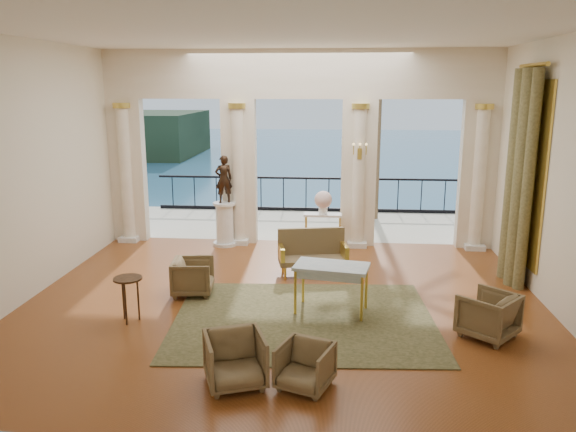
# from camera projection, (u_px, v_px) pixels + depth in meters

# --- Properties ---
(floor) EXTENTS (9.00, 9.00, 0.00)m
(floor) POSITION_uv_depth(u_px,v_px,m) (283.00, 302.00, 9.80)
(floor) COLOR #4D2509
(floor) RESTS_ON ground
(room_walls) EXTENTS (9.00, 9.00, 9.00)m
(room_walls) POSITION_uv_depth(u_px,v_px,m) (276.00, 144.00, 8.06)
(room_walls) COLOR #F4E9CD
(room_walls) RESTS_ON ground
(arcade) EXTENTS (9.00, 0.56, 4.50)m
(arcade) POSITION_uv_depth(u_px,v_px,m) (298.00, 135.00, 12.92)
(arcade) COLOR beige
(arcade) RESTS_ON ground
(terrace) EXTENTS (10.00, 3.60, 0.10)m
(terrace) POSITION_uv_depth(u_px,v_px,m) (303.00, 225.00, 15.44)
(terrace) COLOR #C0B49E
(terrace) RESTS_ON ground
(balustrade) EXTENTS (9.00, 0.06, 1.03)m
(balustrade) POSITION_uv_depth(u_px,v_px,m) (306.00, 198.00, 16.89)
(balustrade) COLOR black
(balustrade) RESTS_ON terrace
(palm_tree) EXTENTS (2.00, 2.00, 4.50)m
(palm_tree) POSITION_uv_depth(u_px,v_px,m) (379.00, 71.00, 15.11)
(palm_tree) COLOR #4C3823
(palm_tree) RESTS_ON terrace
(headland) EXTENTS (22.00, 18.00, 6.00)m
(headland) POSITION_uv_depth(u_px,v_px,m) (121.00, 133.00, 80.87)
(headland) COLOR black
(headland) RESTS_ON sea
(sea) EXTENTS (160.00, 160.00, 0.00)m
(sea) POSITION_uv_depth(u_px,v_px,m) (328.00, 166.00, 69.39)
(sea) COLOR #1E567D
(sea) RESTS_ON ground
(curtain) EXTENTS (0.33, 1.40, 4.09)m
(curtain) POSITION_uv_depth(u_px,v_px,m) (519.00, 178.00, 10.44)
(curtain) COLOR brown
(curtain) RESTS_ON ground
(window_frame) EXTENTS (0.04, 1.60, 3.40)m
(window_frame) POSITION_uv_depth(u_px,v_px,m) (530.00, 174.00, 10.41)
(window_frame) COLOR gold
(window_frame) RESTS_ON room_walls
(wall_sconce) EXTENTS (0.30, 0.11, 0.33)m
(wall_sconce) POSITION_uv_depth(u_px,v_px,m) (360.00, 153.00, 12.58)
(wall_sconce) COLOR gold
(wall_sconce) RESTS_ON arcade
(rug) EXTENTS (4.36, 3.49, 0.02)m
(rug) POSITION_uv_depth(u_px,v_px,m) (304.00, 319.00, 9.08)
(rug) COLOR #32381A
(rug) RESTS_ON ground
(armchair_a) EXTENTS (0.91, 0.88, 0.74)m
(armchair_a) POSITION_uv_depth(u_px,v_px,m) (235.00, 357.00, 7.02)
(armchair_a) COLOR #4A3C23
(armchair_a) RESTS_ON ground
(armchair_b) EXTENTS (0.78, 0.76, 0.64)m
(armchair_b) POSITION_uv_depth(u_px,v_px,m) (305.00, 364.00, 6.96)
(armchair_b) COLOR #4A3C23
(armchair_b) RESTS_ON ground
(armchair_c) EXTENTS (1.00, 1.01, 0.76)m
(armchair_c) POSITION_uv_depth(u_px,v_px,m) (488.00, 313.00, 8.39)
(armchair_c) COLOR #4A3C23
(armchair_c) RESTS_ON ground
(armchair_d) EXTENTS (0.73, 0.77, 0.72)m
(armchair_d) POSITION_uv_depth(u_px,v_px,m) (193.00, 275.00, 10.12)
(armchair_d) COLOR #4A3C23
(armchair_d) RESTS_ON ground
(settee) EXTENTS (1.44, 0.83, 0.90)m
(settee) POSITION_uv_depth(u_px,v_px,m) (312.00, 252.00, 11.23)
(settee) COLOR #4A3C23
(settee) RESTS_ON ground
(game_table) EXTENTS (1.30, 0.86, 0.82)m
(game_table) POSITION_uv_depth(u_px,v_px,m) (332.00, 270.00, 9.22)
(game_table) COLOR #A2B9C8
(game_table) RESTS_ON ground
(pedestal) EXTENTS (0.56, 0.56, 1.03)m
(pedestal) POSITION_uv_depth(u_px,v_px,m) (225.00, 225.00, 13.22)
(pedestal) COLOR silver
(pedestal) RESTS_ON ground
(statue) EXTENTS (0.47, 0.41, 1.10)m
(statue) POSITION_uv_depth(u_px,v_px,m) (224.00, 179.00, 12.98)
(statue) COLOR black
(statue) RESTS_ON pedestal
(console_table) EXTENTS (0.88, 0.35, 0.83)m
(console_table) POSITION_uv_depth(u_px,v_px,m) (323.00, 220.00, 12.89)
(console_table) COLOR silver
(console_table) RESTS_ON ground
(urn) EXTENTS (0.40, 0.40, 0.53)m
(urn) POSITION_uv_depth(u_px,v_px,m) (323.00, 201.00, 12.79)
(urn) COLOR white
(urn) RESTS_ON console_table
(side_table) EXTENTS (0.45, 0.45, 0.74)m
(side_table) POSITION_uv_depth(u_px,v_px,m) (128.00, 284.00, 8.88)
(side_table) COLOR black
(side_table) RESTS_ON ground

